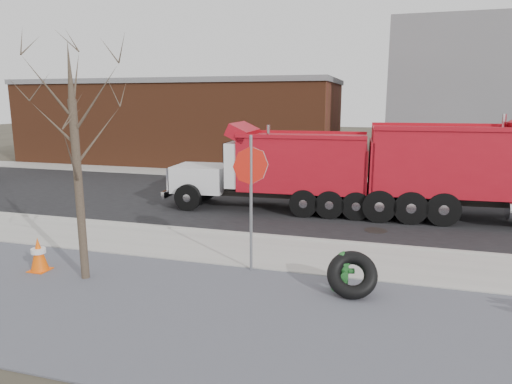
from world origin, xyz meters
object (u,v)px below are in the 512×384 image
(fire_hydrant, at_px, (343,273))
(dump_truck_red_a, at_px, (483,168))
(truck_tire, at_px, (352,275))
(dump_truck_red_b, at_px, (279,167))
(stop_sign, at_px, (251,182))

(fire_hydrant, relative_size, dump_truck_red_a, 0.10)
(truck_tire, distance_m, dump_truck_red_b, 7.73)
(fire_hydrant, bearing_deg, truck_tire, -58.08)
(dump_truck_red_a, distance_m, dump_truck_red_b, 6.83)
(stop_sign, xyz_separation_m, dump_truck_red_a, (5.99, 6.61, -0.37))
(fire_hydrant, distance_m, dump_truck_red_b, 7.48)
(fire_hydrant, xyz_separation_m, dump_truck_red_b, (-3.01, 6.74, 1.20))
(dump_truck_red_a, bearing_deg, truck_tire, -119.68)
(truck_tire, relative_size, dump_truck_red_a, 0.13)
(truck_tire, distance_m, dump_truck_red_a, 8.28)
(stop_sign, distance_m, dump_truck_red_a, 8.92)
(truck_tire, bearing_deg, dump_truck_red_a, 63.91)
(fire_hydrant, relative_size, truck_tire, 0.78)
(dump_truck_red_a, relative_size, dump_truck_red_b, 1.17)
(truck_tire, distance_m, stop_sign, 3.02)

